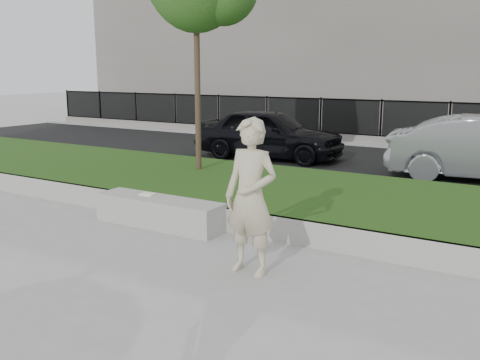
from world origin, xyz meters
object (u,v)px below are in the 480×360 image
Objects in this scene: man at (251,197)px; car_dark at (269,133)px; book at (148,194)px; stone_bench at (159,212)px.

man is 8.89m from car_dark.
man is 2.96m from book.
man is at bearing -157.49° from car_dark.
stone_bench is at bearing -20.89° from book.
car_dark is at bearing 103.07° from stone_bench.
stone_bench is 1.17× the size of man.
book is at bearing -173.43° from car_dark.
man is 8.36× the size of book.
man reaches higher than stone_bench.
man reaches higher than book.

